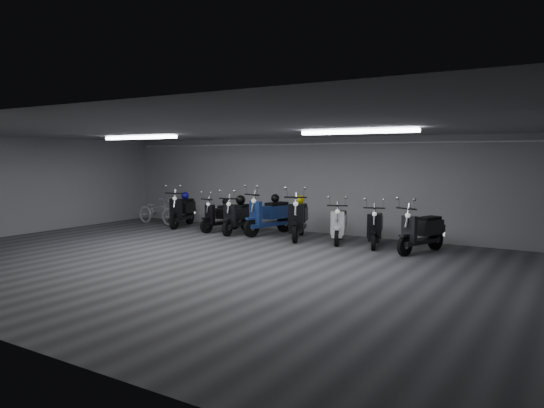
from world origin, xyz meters
The scene contains 21 objects.
floor centered at (0.00, 0.00, -0.01)m, with size 14.00×10.00×0.01m, color #3D3D40.
ceiling centered at (0.00, 0.00, 2.80)m, with size 14.00×10.00×0.01m, color slate.
back_wall centered at (0.00, 5.00, 1.40)m, with size 14.00×0.01×2.80m, color #9C9C9E.
left_wall centered at (-7.00, 0.00, 1.40)m, with size 0.01×10.00×2.80m, color #9C9C9E.
fluor_strip_left centered at (-3.00, 1.00, 2.74)m, with size 2.40×0.18×0.08m, color white.
fluor_strip_right centered at (3.00, 1.00, 2.74)m, with size 2.40×0.18×0.08m, color white.
conduit centered at (0.00, 4.92, 2.62)m, with size 0.05×0.05×13.60m, color white.
scooter_0 centered at (-4.14, 3.81, 0.70)m, with size 0.62×1.87×1.39m, color black, non-canonical shape.
scooter_1 centered at (-2.49, 3.69, 0.62)m, with size 0.56×1.67×1.24m, color black, non-canonical shape.
scooter_3 centered at (-1.81, 3.59, 0.66)m, with size 0.60×1.79×1.33m, color black, non-canonical shape.
scooter_4 centered at (-0.90, 3.88, 0.74)m, with size 0.66×1.99×1.48m, color navy, non-canonical shape.
scooter_5 centered at (0.21, 3.67, 0.74)m, with size 0.67×2.00×1.49m, color black, non-canonical shape.
scooter_6 centered at (1.40, 3.71, 0.64)m, with size 0.57×1.72×1.28m, color silver, non-canonical shape.
scooter_7 centered at (2.40, 3.67, 0.64)m, with size 0.57×1.71×1.27m, color black, non-canonical shape.
scooter_9 centered at (3.62, 3.41, 0.67)m, with size 0.60×1.81×1.35m, color black, non-canonical shape.
bicycle centered at (-5.28, 3.85, 0.55)m, with size 0.60×1.70×1.10m, color white.
helmet_0 centered at (-2.45, 3.92, 0.88)m, with size 0.23×0.23×0.23m, color black.
helmet_1 centered at (-4.22, 4.05, 0.98)m, with size 0.24×0.24×0.24m, color #120D94.
helmet_2 centered at (-0.83, 4.15, 1.04)m, with size 0.25×0.25×0.25m, color black.
helmet_3 centered at (0.10, 3.92, 1.05)m, with size 0.27×0.27×0.27m, color #CEC40C.
helmet_4 centered at (-1.85, 3.84, 0.97)m, with size 0.29×0.29×0.29m, color black.
Camera 1 is at (6.87, -8.38, 2.26)m, focal length 33.53 mm.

